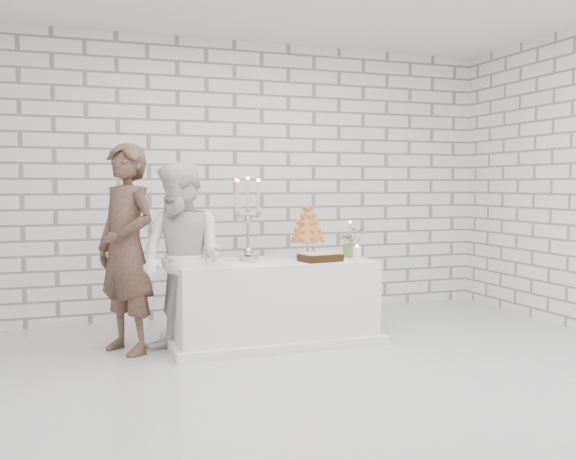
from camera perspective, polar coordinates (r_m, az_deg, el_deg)
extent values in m
cube|color=silver|center=(4.90, 3.07, -13.06)|extent=(6.00, 5.00, 0.01)
cube|color=white|center=(7.05, -4.75, 4.52)|extent=(6.00, 0.01, 3.00)
cube|color=white|center=(5.89, -1.36, -6.38)|extent=(1.80, 0.80, 0.75)
imported|color=#3A2820|center=(5.63, -14.21, -1.62)|extent=(0.71, 0.78, 1.79)
imported|color=silver|center=(5.40, -9.38, -2.63)|extent=(0.99, 1.01, 1.63)
cube|color=black|center=(5.79, 2.88, -2.40)|extent=(0.39, 0.31, 0.08)
cylinder|color=white|center=(5.92, 6.17, -2.09)|extent=(0.08, 0.08, 0.12)
cylinder|color=#C1B79B|center=(6.24, 5.55, -0.85)|extent=(0.08, 0.08, 0.32)
imported|color=#4B6430|center=(6.14, 5.70, -1.09)|extent=(0.30, 0.28, 0.29)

